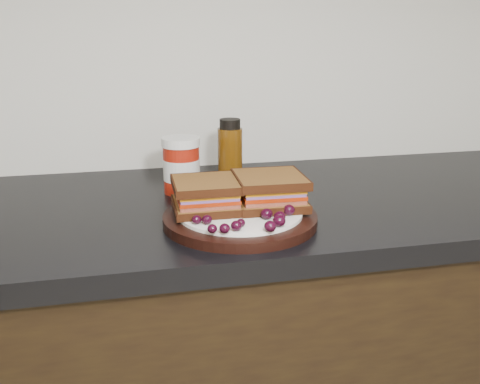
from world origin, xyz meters
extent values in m
cube|color=black|center=(0.00, 1.70, 0.88)|extent=(3.98, 0.60, 0.04)
cylinder|color=black|center=(0.05, 1.56, 0.91)|extent=(0.28, 0.28, 0.02)
ellipsoid|color=black|center=(-0.03, 1.52, 0.93)|extent=(0.02, 0.02, 0.02)
ellipsoid|color=black|center=(-0.01, 1.51, 0.93)|extent=(0.02, 0.02, 0.02)
ellipsoid|color=black|center=(-0.01, 1.47, 0.93)|extent=(0.02, 0.02, 0.02)
ellipsoid|color=black|center=(0.01, 1.46, 0.93)|extent=(0.02, 0.02, 0.02)
ellipsoid|color=black|center=(0.03, 1.47, 0.93)|extent=(0.02, 0.02, 0.02)
ellipsoid|color=black|center=(0.04, 1.49, 0.93)|extent=(0.01, 0.01, 0.01)
ellipsoid|color=black|center=(0.08, 1.45, 0.93)|extent=(0.02, 0.02, 0.02)
ellipsoid|color=black|center=(0.10, 1.47, 0.93)|extent=(0.02, 0.02, 0.02)
ellipsoid|color=black|center=(0.11, 1.49, 0.93)|extent=(0.02, 0.02, 0.02)
ellipsoid|color=black|center=(0.09, 1.51, 0.93)|extent=(0.02, 0.02, 0.02)
ellipsoid|color=black|center=(0.13, 1.52, 0.93)|extent=(0.02, 0.02, 0.02)
ellipsoid|color=black|center=(0.13, 1.54, 0.93)|extent=(0.02, 0.02, 0.02)
ellipsoid|color=black|center=(0.15, 1.55, 0.93)|extent=(0.02, 0.02, 0.02)
ellipsoid|color=black|center=(0.14, 1.59, 0.93)|extent=(0.02, 0.02, 0.02)
ellipsoid|color=black|center=(0.12, 1.61, 0.93)|extent=(0.01, 0.01, 0.01)
ellipsoid|color=black|center=(0.10, 1.60, 0.93)|extent=(0.02, 0.02, 0.02)
ellipsoid|color=black|center=(-0.01, 1.61, 0.93)|extent=(0.02, 0.02, 0.02)
ellipsoid|color=black|center=(-0.01, 1.59, 0.93)|extent=(0.02, 0.02, 0.02)
ellipsoid|color=black|center=(-0.03, 1.58, 0.93)|extent=(0.02, 0.02, 0.02)
ellipsoid|color=black|center=(-0.03, 1.56, 0.93)|extent=(0.02, 0.02, 0.02)
ellipsoid|color=black|center=(-0.01, 1.55, 0.93)|extent=(0.02, 0.02, 0.01)
ellipsoid|color=black|center=(0.01, 1.58, 0.93)|extent=(0.02, 0.02, 0.02)
ellipsoid|color=black|center=(-0.01, 1.57, 0.93)|extent=(0.02, 0.02, 0.02)
ellipsoid|color=black|center=(-0.05, 1.59, 0.93)|extent=(0.02, 0.02, 0.02)
cylinder|color=#98190B|center=(-0.03, 1.78, 0.96)|extent=(0.10, 0.10, 0.12)
cylinder|color=#4C2B07|center=(0.09, 1.80, 0.98)|extent=(0.07, 0.07, 0.15)
camera|label=1|loc=(-0.14, 0.67, 1.24)|focal=40.00mm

